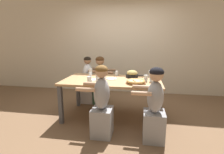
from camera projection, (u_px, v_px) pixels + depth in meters
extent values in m
plane|color=brown|center=(112.00, 116.00, 3.54)|extent=(18.00, 18.00, 0.00)
cube|color=beige|center=(122.00, 37.00, 4.92)|extent=(10.00, 0.06, 3.20)
cube|color=tan|center=(112.00, 81.00, 3.38)|extent=(1.86, 1.01, 0.04)
cube|color=#4C4C51|center=(61.00, 105.00, 3.17)|extent=(0.07, 0.07, 0.72)
cube|color=#4C4C51|center=(159.00, 111.00, 2.89)|extent=(0.07, 0.07, 0.72)
cube|color=#4C4C51|center=(78.00, 91.00, 4.03)|extent=(0.07, 0.07, 0.72)
cube|color=#4C4C51|center=(155.00, 95.00, 3.75)|extent=(0.07, 0.07, 0.72)
cylinder|color=brown|center=(136.00, 83.00, 3.07)|extent=(0.36, 0.36, 0.02)
torus|color=tan|center=(136.00, 81.00, 3.06)|extent=(0.33, 0.33, 0.04)
cylinder|color=#E5C675|center=(136.00, 82.00, 3.06)|extent=(0.28, 0.28, 0.04)
cylinder|color=#C6422D|center=(135.00, 81.00, 2.98)|extent=(0.02, 0.02, 0.01)
cylinder|color=#C6422D|center=(140.00, 81.00, 3.02)|extent=(0.02, 0.02, 0.01)
cylinder|color=#C6422D|center=(133.00, 80.00, 3.10)|extent=(0.02, 0.02, 0.01)
cylinder|color=#C6422D|center=(134.00, 81.00, 3.00)|extent=(0.02, 0.02, 0.01)
cylinder|color=#C6422D|center=(133.00, 80.00, 3.05)|extent=(0.02, 0.02, 0.01)
cylinder|color=#C6422D|center=(133.00, 80.00, 3.08)|extent=(0.02, 0.02, 0.01)
cylinder|color=black|center=(132.00, 76.00, 3.57)|extent=(0.25, 0.25, 0.06)
cylinder|color=black|center=(141.00, 75.00, 3.53)|extent=(0.11, 0.02, 0.02)
ellipsoid|color=tan|center=(132.00, 73.00, 3.55)|extent=(0.22, 0.22, 0.12)
cylinder|color=white|center=(95.00, 80.00, 3.34)|extent=(0.20, 0.20, 0.01)
cube|color=#B7B7BC|center=(95.00, 79.00, 3.34)|extent=(0.13, 0.07, 0.01)
cylinder|color=white|center=(112.00, 79.00, 3.42)|extent=(0.21, 0.21, 0.01)
cube|color=#B7B7BC|center=(112.00, 78.00, 3.41)|extent=(0.15, 0.01, 0.01)
cylinder|color=silver|center=(89.00, 79.00, 3.14)|extent=(0.08, 0.08, 0.11)
cylinder|color=#1EA8DB|center=(89.00, 80.00, 3.14)|extent=(0.07, 0.07, 0.08)
cylinder|color=black|center=(90.00, 79.00, 3.14)|extent=(0.01, 0.02, 0.13)
cylinder|color=silver|center=(152.00, 78.00, 3.18)|extent=(0.08, 0.08, 0.15)
cylinder|color=silver|center=(152.00, 80.00, 3.19)|extent=(0.07, 0.07, 0.09)
cylinder|color=silver|center=(91.00, 71.00, 3.82)|extent=(0.08, 0.08, 0.15)
cylinder|color=black|center=(91.00, 73.00, 3.83)|extent=(0.07, 0.07, 0.09)
cylinder|color=silver|center=(154.00, 75.00, 3.50)|extent=(0.07, 0.07, 0.13)
cylinder|color=black|center=(154.00, 76.00, 3.50)|extent=(0.06, 0.06, 0.10)
cylinder|color=silver|center=(117.00, 73.00, 3.71)|extent=(0.06, 0.06, 0.11)
cylinder|color=black|center=(117.00, 75.00, 3.72)|extent=(0.06, 0.06, 0.05)
cylinder|color=silver|center=(90.00, 75.00, 3.49)|extent=(0.06, 0.06, 0.11)
cylinder|color=black|center=(90.00, 76.00, 3.50)|extent=(0.05, 0.05, 0.08)
cylinder|color=silver|center=(98.00, 79.00, 3.12)|extent=(0.07, 0.07, 0.13)
cylinder|color=silver|center=(150.00, 74.00, 3.59)|extent=(0.07, 0.07, 0.14)
cylinder|color=silver|center=(150.00, 75.00, 3.59)|extent=(0.06, 0.06, 0.09)
cylinder|color=silver|center=(146.00, 78.00, 3.20)|extent=(0.07, 0.07, 0.12)
cylinder|color=black|center=(146.00, 79.00, 3.20)|extent=(0.06, 0.06, 0.08)
cylinder|color=silver|center=(104.00, 80.00, 3.03)|extent=(0.07, 0.07, 0.12)
cylinder|color=silver|center=(104.00, 82.00, 3.03)|extent=(0.06, 0.06, 0.06)
cube|color=#99999E|center=(154.00, 126.00, 2.67)|extent=(0.32, 0.34, 0.46)
ellipsoid|color=#99999E|center=(155.00, 97.00, 2.57)|extent=(0.24, 0.36, 0.48)
sphere|color=tan|center=(156.00, 75.00, 2.49)|extent=(0.20, 0.20, 0.20)
ellipsoid|color=black|center=(157.00, 72.00, 2.49)|extent=(0.21, 0.21, 0.14)
cylinder|color=tan|center=(141.00, 94.00, 2.41)|extent=(0.28, 0.06, 0.06)
cylinder|color=tan|center=(141.00, 87.00, 2.74)|extent=(0.28, 0.06, 0.06)
cube|color=#477556|center=(100.00, 94.00, 4.25)|extent=(0.32, 0.34, 0.46)
ellipsoid|color=#477556|center=(100.00, 75.00, 4.15)|extent=(0.24, 0.36, 0.47)
sphere|color=#9E7051|center=(100.00, 61.00, 4.08)|extent=(0.20, 0.20, 0.20)
ellipsoid|color=#422814|center=(100.00, 59.00, 4.08)|extent=(0.20, 0.20, 0.14)
cylinder|color=#9E7051|center=(110.00, 70.00, 4.27)|extent=(0.28, 0.06, 0.06)
cylinder|color=#9E7051|center=(107.00, 73.00, 3.94)|extent=(0.28, 0.06, 0.06)
cube|color=#99999E|center=(102.00, 122.00, 2.80)|extent=(0.32, 0.34, 0.46)
ellipsoid|color=#99999E|center=(102.00, 93.00, 2.69)|extent=(0.24, 0.36, 0.50)
sphere|color=tan|center=(101.00, 72.00, 2.62)|extent=(0.19, 0.19, 0.19)
ellipsoid|color=brown|center=(101.00, 69.00, 2.61)|extent=(0.20, 0.20, 0.13)
cylinder|color=tan|center=(85.00, 90.00, 2.54)|extent=(0.28, 0.06, 0.06)
cylinder|color=tan|center=(92.00, 84.00, 2.87)|extent=(0.28, 0.06, 0.06)
cube|color=silver|center=(88.00, 93.00, 4.30)|extent=(0.32, 0.34, 0.46)
ellipsoid|color=silver|center=(88.00, 74.00, 4.20)|extent=(0.24, 0.36, 0.50)
sphere|color=#9E7051|center=(87.00, 60.00, 4.13)|extent=(0.17, 0.17, 0.17)
ellipsoid|color=black|center=(87.00, 59.00, 4.12)|extent=(0.17, 0.17, 0.12)
cylinder|color=#9E7051|center=(98.00, 69.00, 4.31)|extent=(0.28, 0.06, 0.06)
cylinder|color=#9E7051|center=(94.00, 71.00, 3.98)|extent=(0.28, 0.06, 0.06)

